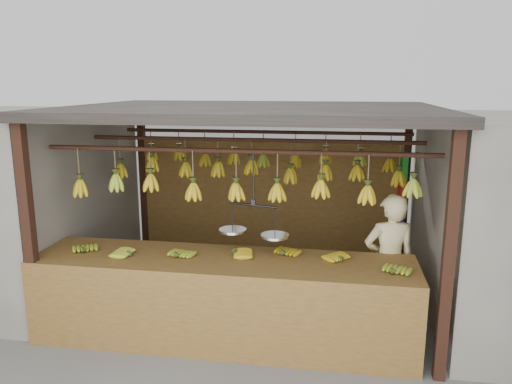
# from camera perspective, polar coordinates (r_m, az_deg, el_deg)

# --- Properties ---
(ground) EXTENTS (80.00, 80.00, 0.00)m
(ground) POSITION_cam_1_polar(r_m,az_deg,el_deg) (6.50, -0.44, -11.84)
(ground) COLOR #5B5B57
(stall) EXTENTS (4.30, 3.30, 2.40)m
(stall) POSITION_cam_1_polar(r_m,az_deg,el_deg) (6.29, 0.04, 6.04)
(stall) COLOR black
(stall) RESTS_ON ground
(counter) EXTENTS (3.94, 0.90, 0.96)m
(counter) POSITION_cam_1_polar(r_m,az_deg,el_deg) (5.12, -4.12, -10.01)
(counter) COLOR brown
(counter) RESTS_ON ground
(hanging_bananas) EXTENTS (3.60, 2.26, 0.39)m
(hanging_bananas) POSITION_cam_1_polar(r_m,az_deg,el_deg) (6.01, -0.37, 2.39)
(hanging_bananas) COLOR #B19112
(hanging_bananas) RESTS_ON ground
(balance_scale) EXTENTS (0.74, 0.40, 0.86)m
(balance_scale) POSITION_cam_1_polar(r_m,az_deg,el_deg) (5.12, -0.30, -4.25)
(balance_scale) COLOR black
(balance_scale) RESTS_ON ground
(vendor) EXTENTS (0.63, 0.49, 1.53)m
(vendor) POSITION_cam_1_polar(r_m,az_deg,el_deg) (5.60, 14.95, -7.87)
(vendor) COLOR beige
(vendor) RESTS_ON ground
(bag_bundles) EXTENTS (0.08, 0.26, 1.33)m
(bag_bundles) POSITION_cam_1_polar(r_m,az_deg,el_deg) (7.44, 16.27, -1.22)
(bag_bundles) COLOR #199926
(bag_bundles) RESTS_ON ground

